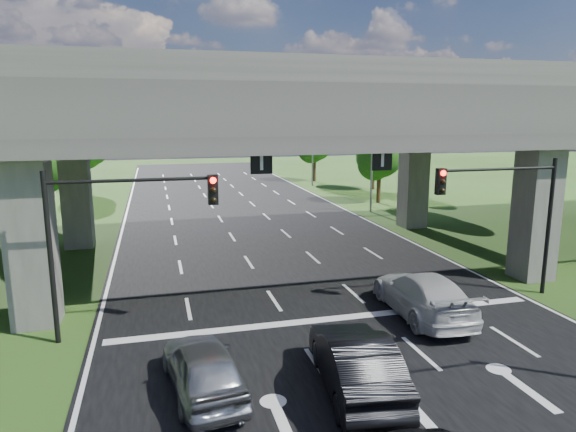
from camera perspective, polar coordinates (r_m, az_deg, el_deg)
name	(u,v)px	position (r m, az deg, el deg)	size (l,w,h in m)	color
ground	(370,360)	(17.43, 9.14, -15.55)	(160.00, 160.00, 0.00)	#284516
road	(291,271)	(26.21, 0.30, -6.09)	(18.00, 120.00, 0.03)	black
overpass	(281,112)	(26.97, -0.80, 11.45)	(80.00, 15.00, 10.00)	#3E3B38
signal_right	(509,203)	(23.36, 23.31, 1.37)	(5.76, 0.54, 6.00)	black
signal_left	(116,222)	(18.53, -18.57, -0.64)	(5.76, 0.54, 6.00)	black
streetlight_far	(368,140)	(41.66, 8.88, 8.37)	(3.38, 0.25, 10.00)	gray
streetlight_beyond	(309,133)	(56.69, 2.37, 9.21)	(3.38, 0.25, 10.00)	gray
tree_left_near	(46,157)	(40.98, -25.29, 5.96)	(4.50, 4.50, 7.80)	black
tree_left_mid	(27,158)	(49.44, -27.01, 5.78)	(3.91, 3.90, 6.76)	black
tree_left_far	(87,141)	(56.62, -21.42, 7.74)	(4.80, 4.80, 8.32)	black
tree_right_near	(380,153)	(46.59, 10.22, 6.95)	(4.20, 4.20, 7.28)	black
tree_right_mid	(374,150)	(55.12, 9.56, 7.27)	(3.91, 3.90, 6.76)	black
tree_right_far	(315,140)	(61.13, 3.02, 8.38)	(4.50, 4.50, 7.80)	black
car_silver	(203,367)	(15.27, -9.40, -16.21)	(1.84, 4.58, 1.56)	gray
car_dark	(356,362)	(15.28, 7.51, -15.79)	(1.82, 5.22, 1.72)	black
car_white	(423,294)	(21.03, 14.74, -8.42)	(2.36, 5.82, 1.69)	silver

